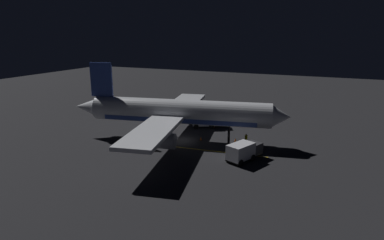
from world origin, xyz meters
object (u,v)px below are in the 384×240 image
baggage_truck (244,152)px  ground_crew_worker (246,139)px  traffic_cone_under_wing (214,126)px  airliner (176,113)px  catering_truck (207,120)px  traffic_cone_near_right (201,139)px  traffic_cone_near_left (235,140)px

baggage_truck → ground_crew_worker: (-6.15, -1.26, -0.34)m
baggage_truck → ground_crew_worker: size_ratio=3.35×
baggage_truck → traffic_cone_under_wing: 15.64m
airliner → catering_truck: size_ratio=5.68×
baggage_truck → traffic_cone_near_right: size_ratio=10.60×
baggage_truck → catering_truck: bearing=-141.2°
airliner → traffic_cone_near_right: (-1.43, 3.52, -4.19)m
baggage_truck → catering_truck: catering_truck is taller
airliner → baggage_truck: bearing=71.1°
baggage_truck → traffic_cone_near_right: (-5.47, -8.30, -0.98)m
airliner → traffic_cone_near_left: 10.09m
airliner → ground_crew_worker: 11.33m
baggage_truck → traffic_cone_under_wing: size_ratio=10.60×
traffic_cone_under_wing → catering_truck: bearing=-75.4°
airliner → traffic_cone_near_left: airliner is taller
baggage_truck → traffic_cone_near_left: 7.72m
baggage_truck → traffic_cone_under_wing: baggage_truck is taller
airliner → baggage_truck: 12.89m
ground_crew_worker → traffic_cone_near_right: ground_crew_worker is taller
catering_truck → baggage_truck: bearing=38.8°
catering_truck → traffic_cone_near_left: bearing=51.3°
airliner → traffic_cone_near_right: size_ratio=61.90×
airliner → traffic_cone_under_wing: 10.20m
traffic_cone_near_left → ground_crew_worker: bearing=65.8°
catering_truck → traffic_cone_near_right: 7.36m
ground_crew_worker → traffic_cone_under_wing: (-6.70, -7.59, -0.64)m
traffic_cone_under_wing → airliner: bearing=-18.6°
ground_crew_worker → catering_truck: bearing=-126.0°
traffic_cone_near_right → traffic_cone_under_wing: 7.41m
catering_truck → traffic_cone_near_right: size_ratio=10.90×
airliner → ground_crew_worker: airliner is taller
airliner → baggage_truck: airliner is taller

